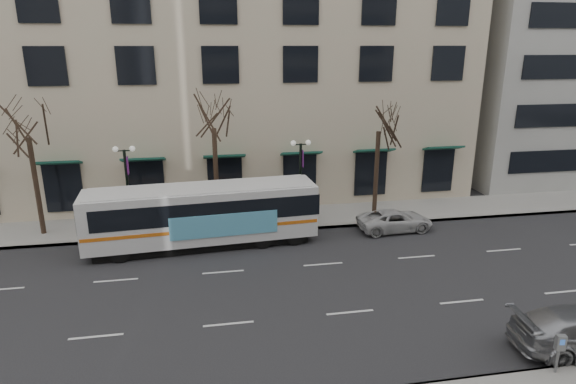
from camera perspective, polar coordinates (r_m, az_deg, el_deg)
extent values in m
plane|color=black|center=(21.87, -7.41, -12.06)|extent=(160.00, 160.00, 0.00)
cube|color=gray|center=(30.53, 1.15, -3.04)|extent=(80.00, 4.00, 0.15)
cube|color=#C5B197|center=(40.15, -12.70, 18.75)|extent=(40.00, 20.00, 24.00)
cylinder|color=black|center=(30.46, -27.63, 0.42)|extent=(0.28, 0.28, 5.74)
cylinder|color=black|center=(28.94, -8.51, 1.65)|extent=(0.28, 0.28, 5.95)
cylinder|color=black|center=(30.86, 10.41, 2.07)|extent=(0.28, 0.28, 5.46)
cylinder|color=black|center=(28.83, -18.40, -0.10)|extent=(0.16, 0.16, 5.00)
cylinder|color=black|center=(29.58, -17.97, -4.45)|extent=(0.36, 0.36, 0.30)
cube|color=black|center=(28.24, -18.86, 4.66)|extent=(0.90, 0.06, 0.06)
sphere|color=silver|center=(28.29, -19.78, 4.80)|extent=(0.32, 0.32, 0.32)
sphere|color=silver|center=(28.15, -17.98, 4.91)|extent=(0.32, 0.32, 0.32)
cube|color=#671E72|center=(28.40, -18.46, 3.00)|extent=(0.04, 0.45, 1.00)
cylinder|color=black|center=(29.02, 1.48, 0.91)|extent=(0.16, 0.16, 5.00)
cylinder|color=black|center=(29.76, 1.45, -3.43)|extent=(0.36, 0.36, 0.30)
cube|color=black|center=(28.43, 1.52, 5.66)|extent=(0.90, 0.06, 0.06)
sphere|color=silver|center=(28.33, 0.62, 5.83)|extent=(0.32, 0.32, 0.32)
sphere|color=silver|center=(28.50, 2.41, 5.88)|extent=(0.32, 0.32, 0.32)
cube|color=#671E72|center=(28.64, 1.74, 4.00)|extent=(0.04, 0.45, 1.00)
cube|color=silver|center=(26.40, -10.12, -2.48)|extent=(12.43, 3.51, 2.81)
cube|color=black|center=(26.97, -9.94, -5.65)|extent=(11.43, 3.12, 0.46)
cube|color=black|center=(26.28, -9.50, -1.53)|extent=(11.95, 3.51, 1.13)
cube|color=#D36413|center=(26.56, -10.06, -3.46)|extent=(12.31, 3.53, 0.18)
cube|color=#55AACF|center=(25.30, -7.54, -3.91)|extent=(5.62, 0.45, 1.23)
cube|color=silver|center=(25.96, -10.28, 0.51)|extent=(11.80, 3.20, 0.08)
cylinder|color=black|center=(25.92, -19.33, -6.82)|extent=(1.04, 0.36, 1.02)
cylinder|color=black|center=(28.09, -18.95, -4.91)|extent=(1.04, 0.36, 1.02)
cylinder|color=black|center=(26.14, -3.02, -5.61)|extent=(1.04, 0.36, 1.02)
cylinder|color=black|center=(28.29, -3.94, -3.81)|extent=(1.04, 0.36, 1.02)
cylinder|color=black|center=(26.52, 0.90, -5.24)|extent=(1.04, 0.36, 1.02)
cylinder|color=black|center=(28.64, -0.30, -3.50)|extent=(1.04, 0.36, 1.02)
imported|color=#B8B8B8|center=(29.21, 12.56, -3.29)|extent=(4.54, 2.26, 1.23)
cylinder|color=gray|center=(19.05, 29.29, -16.93)|extent=(0.09, 0.09, 0.97)
cube|color=gray|center=(18.72, 29.58, -15.26)|extent=(0.34, 0.25, 0.54)
cube|color=blue|center=(18.63, 29.86, -15.19)|extent=(0.15, 0.05, 0.19)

